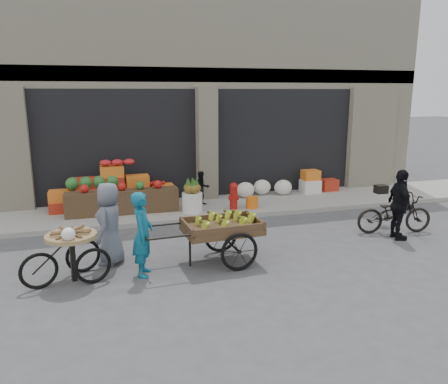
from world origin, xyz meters
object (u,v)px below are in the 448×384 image
object	(u,v)px
fire_hydrant	(234,195)
orange_bucket	(252,203)
bicycle	(394,214)
pineapple_bin	(192,202)
tricycle_cart	(72,249)
cyclist	(400,205)
banana_cart	(219,225)
vendor_woman	(143,234)
seated_person	(202,188)
vendor_grey	(110,223)

from	to	relation	value
fire_hydrant	orange_bucket	distance (m)	0.55
bicycle	pineapple_bin	bearing A→B (deg)	68.53
tricycle_cart	cyclist	bearing A→B (deg)	-15.18
fire_hydrant	banana_cart	bearing A→B (deg)	-112.30
orange_bucket	banana_cart	xyz separation A→B (m)	(-1.79, -3.09, 0.46)
orange_bucket	cyclist	world-z (taller)	cyclist
banana_cart	vendor_woman	size ratio (longest dim) A/B	1.63
pineapple_bin	cyclist	bearing A→B (deg)	-37.72
seated_person	bicycle	distance (m)	4.91
pineapple_bin	orange_bucket	size ratio (longest dim) A/B	1.62
tricycle_cart	vendor_grey	world-z (taller)	vendor_grey
vendor_woman	vendor_grey	distance (m)	0.90
banana_cart	fire_hydrant	bearing A→B (deg)	64.60
fire_hydrant	banana_cart	xyz separation A→B (m)	(-1.29, -3.14, 0.22)
tricycle_cart	bicycle	size ratio (longest dim) A/B	0.85
seated_person	vendor_woman	distance (m)	4.46
seated_person	tricycle_cart	distance (m)	5.04
orange_bucket	cyclist	xyz separation A→B (m)	(2.30, -2.92, 0.50)
tricycle_cart	seated_person	bearing A→B (deg)	33.11
orange_bucket	vendor_woman	distance (m)	4.61
fire_hydrant	vendor_woman	bearing A→B (deg)	-129.24
pineapple_bin	seated_person	bearing A→B (deg)	56.31
fire_hydrant	vendor_grey	distance (m)	4.15
vendor_grey	banana_cart	bearing A→B (deg)	96.57
fire_hydrant	seated_person	xyz separation A→B (m)	(-0.70, 0.65, 0.08)
vendor_woman	vendor_grey	world-z (taller)	vendor_grey
orange_bucket	cyclist	size ratio (longest dim) A/B	0.21
tricycle_cart	vendor_grey	xyz separation A→B (m)	(0.65, 0.66, 0.20)
orange_bucket	bicycle	distance (m)	3.55
orange_bucket	vendor_woman	xyz separation A→B (m)	(-3.21, -3.27, 0.48)
pineapple_bin	bicycle	xyz separation A→B (m)	(4.10, -2.62, 0.08)
fire_hydrant	vendor_woman	size ratio (longest dim) A/B	0.47
cyclist	vendor_grey	bearing A→B (deg)	97.49
tricycle_cart	bicycle	world-z (taller)	tricycle_cart
cyclist	banana_cart	bearing A→B (deg)	103.49
orange_bucket	bicycle	xyz separation A→B (m)	(2.50, -2.52, 0.18)
pineapple_bin	fire_hydrant	world-z (taller)	fire_hydrant
pineapple_bin	tricycle_cart	world-z (taller)	tricycle_cart
fire_hydrant	seated_person	size ratio (longest dim) A/B	0.76
banana_cart	vendor_woman	xyz separation A→B (m)	(-1.43, -0.18, 0.02)
fire_hydrant	seated_person	distance (m)	0.96
banana_cart	vendor_grey	size ratio (longest dim) A/B	1.59
vendor_grey	tricycle_cart	bearing A→B (deg)	-22.56
vendor_grey	bicycle	size ratio (longest dim) A/B	0.90
pineapple_bin	banana_cart	world-z (taller)	banana_cart
seated_person	vendor_woman	world-z (taller)	vendor_woman
vendor_woman	tricycle_cart	distance (m)	1.20
fire_hydrant	seated_person	bearing A→B (deg)	137.12
tricycle_cart	cyclist	size ratio (longest dim) A/B	0.95
seated_person	fire_hydrant	bearing A→B (deg)	-52.88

